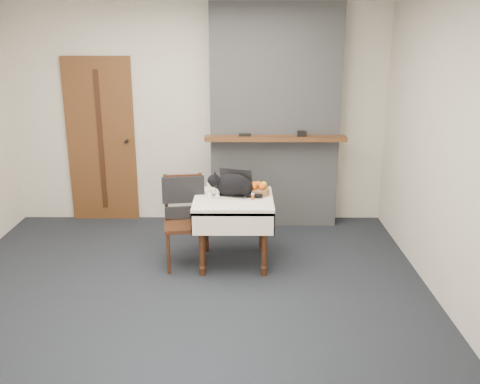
# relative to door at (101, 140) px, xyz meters

# --- Properties ---
(ground) EXTENTS (4.50, 4.50, 0.00)m
(ground) POSITION_rel_door_xyz_m (1.20, -1.97, -1.00)
(ground) COLOR black
(ground) RESTS_ON ground
(room_shell) EXTENTS (4.52, 4.01, 2.61)m
(room_shell) POSITION_rel_door_xyz_m (1.20, -1.51, 0.76)
(room_shell) COLOR beige
(room_shell) RESTS_ON ground
(door) EXTENTS (0.82, 0.10, 2.00)m
(door) POSITION_rel_door_xyz_m (0.00, 0.00, 0.00)
(door) COLOR brown
(door) RESTS_ON ground
(chimney) EXTENTS (1.62, 0.48, 2.60)m
(chimney) POSITION_rel_door_xyz_m (2.10, -0.13, 0.30)
(chimney) COLOR gray
(chimney) RESTS_ON ground
(side_table) EXTENTS (0.78, 0.78, 0.70)m
(side_table) POSITION_rel_door_xyz_m (1.63, -1.35, -0.41)
(side_table) COLOR #381C0F
(side_table) RESTS_ON ground
(laptop) EXTENTS (0.41, 0.38, 0.25)m
(laptop) POSITION_rel_door_xyz_m (1.63, -1.24, -0.24)
(laptop) COLOR #B7B7BC
(laptop) RESTS_ON side_table
(cat) EXTENTS (0.55, 0.26, 0.26)m
(cat) POSITION_rel_door_xyz_m (1.63, -1.31, -0.19)
(cat) COLOR black
(cat) RESTS_ON side_table
(cream_jar) EXTENTS (0.06, 0.06, 0.07)m
(cream_jar) POSITION_rel_door_xyz_m (1.39, -1.35, -0.27)
(cream_jar) COLOR white
(cream_jar) RESTS_ON side_table
(pill_bottle) EXTENTS (0.03, 0.03, 0.07)m
(pill_bottle) POSITION_rel_door_xyz_m (1.82, -1.42, -0.27)
(pill_bottle) COLOR #9C4913
(pill_bottle) RESTS_ON side_table
(fruit_basket) EXTENTS (0.22, 0.22, 0.13)m
(fruit_basket) POSITION_rel_door_xyz_m (1.88, -1.24, -0.25)
(fruit_basket) COLOR brown
(fruit_basket) RESTS_ON side_table
(desk_clutter) EXTENTS (0.15, 0.06, 0.01)m
(desk_clutter) POSITION_rel_door_xyz_m (1.82, -1.27, -0.30)
(desk_clutter) COLOR black
(desk_clutter) RESTS_ON side_table
(chair) EXTENTS (0.47, 0.46, 0.92)m
(chair) POSITION_rel_door_xyz_m (1.14, -1.33, -0.41)
(chair) COLOR #381C0F
(chair) RESTS_ON ground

